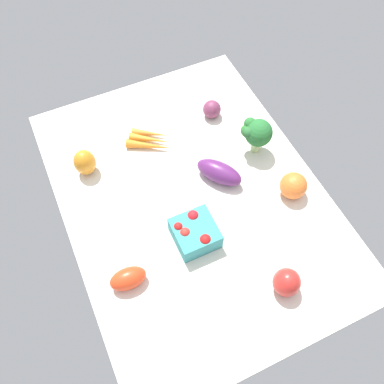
% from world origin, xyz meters
% --- Properties ---
extents(tablecloth, '(1.04, 0.76, 0.02)m').
position_xyz_m(tablecloth, '(0.00, 0.00, 0.01)').
color(tablecloth, silver).
rests_on(tablecloth, ground).
extents(eggplant, '(0.16, 0.14, 0.07)m').
position_xyz_m(eggplant, '(-0.02, 0.10, 0.05)').
color(eggplant, '#5E2463').
rests_on(eggplant, tablecloth).
extents(carrot_bunch, '(0.14, 0.15, 0.03)m').
position_xyz_m(carrot_bunch, '(-0.24, -0.04, 0.03)').
color(carrot_bunch, orange).
rests_on(carrot_bunch, tablecloth).
extents(broccoli_head, '(0.09, 0.10, 0.13)m').
position_xyz_m(broccoli_head, '(-0.08, 0.26, 0.10)').
color(broccoli_head, '#A3C480').
rests_on(broccoli_head, tablecloth).
extents(berry_basket, '(0.12, 0.12, 0.07)m').
position_xyz_m(berry_basket, '(0.13, -0.05, 0.05)').
color(berry_basket, teal).
rests_on(berry_basket, tablecloth).
extents(bell_pepper_red, '(0.08, 0.08, 0.09)m').
position_xyz_m(bell_pepper_red, '(0.37, 0.10, 0.06)').
color(bell_pepper_red, red).
rests_on(bell_pepper_red, tablecloth).
extents(red_onion_center, '(0.06, 0.06, 0.06)m').
position_xyz_m(red_onion_center, '(-0.26, 0.20, 0.05)').
color(red_onion_center, '#743251').
rests_on(red_onion_center, tablecloth).
extents(bell_pepper_orange, '(0.09, 0.09, 0.09)m').
position_xyz_m(bell_pepper_orange, '(-0.22, -0.26, 0.07)').
color(bell_pepper_orange, orange).
rests_on(bell_pepper_orange, tablecloth).
extents(heirloom_tomato_orange, '(0.08, 0.08, 0.08)m').
position_xyz_m(heirloom_tomato_orange, '(0.12, 0.28, 0.06)').
color(heirloom_tomato_orange, orange).
rests_on(heirloom_tomato_orange, tablecloth).
extents(roma_tomato, '(0.06, 0.10, 0.06)m').
position_xyz_m(roma_tomato, '(0.18, -0.27, 0.05)').
color(roma_tomato, red).
rests_on(roma_tomato, tablecloth).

